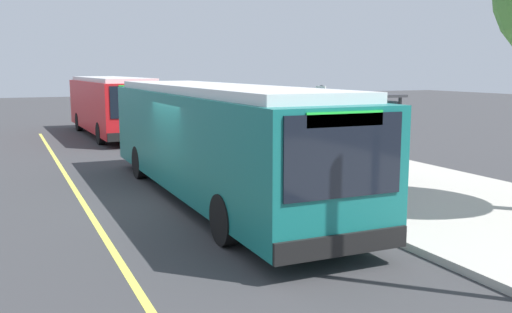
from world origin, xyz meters
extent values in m
plane|color=#38383A|center=(0.00, 0.00, 0.00)|extent=(120.00, 120.00, 0.00)
cube|color=#B7B2A8|center=(0.00, 6.00, 0.07)|extent=(44.00, 6.40, 0.15)
cube|color=#E0D64C|center=(0.00, -2.20, 0.00)|extent=(36.00, 0.14, 0.01)
cube|color=#146B66|center=(-0.03, 1.00, 1.55)|extent=(12.15, 2.59, 2.40)
cube|color=silver|center=(-0.03, 1.00, 2.85)|extent=(11.17, 2.33, 0.20)
cube|color=black|center=(6.05, 0.98, 1.98)|extent=(0.05, 2.17, 1.34)
cube|color=black|center=(-0.03, 2.29, 1.84)|extent=(10.68, 0.08, 1.06)
cube|color=silver|center=(-0.03, 2.29, 0.57)|extent=(11.53, 0.07, 0.28)
cube|color=#26D83F|center=(6.06, 0.98, 2.57)|extent=(0.03, 1.40, 0.24)
cube|color=black|center=(6.07, 0.98, 0.53)|extent=(0.09, 2.50, 0.36)
cylinder|color=black|center=(3.73, 2.14, 0.50)|extent=(1.00, 0.28, 1.00)
cylinder|color=black|center=(3.73, -0.17, 0.50)|extent=(1.00, 0.28, 1.00)
cylinder|color=black|center=(-3.67, 2.17, 0.50)|extent=(1.00, 0.28, 1.00)
cylinder|color=black|center=(-3.68, -0.14, 0.50)|extent=(1.00, 0.28, 1.00)
cube|color=red|center=(-15.56, 1.11, 1.55)|extent=(10.50, 2.81, 2.40)
cube|color=silver|center=(-15.56, 1.11, 2.85)|extent=(9.66, 2.53, 0.20)
cube|color=black|center=(-10.32, 1.24, 1.98)|extent=(0.09, 2.17, 1.34)
cube|color=black|center=(-15.59, 2.40, 1.84)|extent=(9.19, 0.27, 1.06)
cube|color=white|center=(-15.59, 2.40, 0.57)|extent=(9.92, 0.28, 0.28)
cube|color=#26D83F|center=(-10.32, 1.24, 2.57)|extent=(0.06, 1.40, 0.24)
cube|color=black|center=(-10.31, 1.24, 0.53)|extent=(0.14, 2.50, 0.36)
cylinder|color=black|center=(-12.35, 2.34, 0.50)|extent=(1.01, 0.30, 1.00)
cylinder|color=black|center=(-12.29, 0.03, 0.50)|extent=(1.01, 0.30, 1.00)
cylinder|color=black|center=(-18.72, 2.18, 0.50)|extent=(1.01, 0.30, 1.00)
cylinder|color=black|center=(-18.66, -0.13, 0.50)|extent=(1.01, 0.30, 1.00)
cylinder|color=#333338|center=(0.42, 6.49, 1.35)|extent=(0.10, 0.10, 2.40)
cylinder|color=#333338|center=(0.42, 5.19, 1.35)|extent=(0.10, 0.10, 2.40)
cylinder|color=#333338|center=(-2.18, 6.49, 1.35)|extent=(0.10, 0.10, 2.40)
cylinder|color=#333338|center=(-2.18, 5.19, 1.35)|extent=(0.10, 0.10, 2.40)
cube|color=#333338|center=(-0.88, 5.84, 2.59)|extent=(2.90, 1.60, 0.08)
cube|color=#4C606B|center=(-0.88, 6.49, 1.35)|extent=(2.47, 0.04, 2.16)
cube|color=navy|center=(-2.18, 5.84, 1.30)|extent=(0.06, 1.11, 1.82)
cube|color=brown|center=(-0.86, 5.98, 0.60)|extent=(1.60, 0.44, 0.06)
cube|color=brown|center=(-0.86, 6.22, 0.88)|extent=(1.60, 0.05, 0.44)
cube|color=#333338|center=(-1.58, 5.98, 0.38)|extent=(0.08, 0.40, 0.45)
cube|color=#333338|center=(-0.14, 5.98, 0.38)|extent=(0.08, 0.40, 0.45)
cylinder|color=#333338|center=(1.22, 3.41, 1.55)|extent=(0.07, 0.07, 2.80)
cube|color=white|center=(1.22, 3.39, 2.65)|extent=(0.44, 0.03, 0.56)
cube|color=red|center=(1.22, 3.38, 2.65)|extent=(0.40, 0.01, 0.16)
cylinder|color=#282D47|center=(-0.60, 3.87, 0.57)|extent=(0.14, 0.14, 0.85)
cylinder|color=#282D47|center=(-0.60, 3.69, 0.57)|extent=(0.14, 0.14, 0.85)
cube|color=#338C4C|center=(-0.60, 3.78, 1.31)|extent=(0.24, 0.40, 0.62)
sphere|color=tan|center=(-0.60, 3.78, 1.73)|extent=(0.22, 0.22, 0.22)
camera|label=1|loc=(13.55, -3.91, 3.34)|focal=39.74mm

